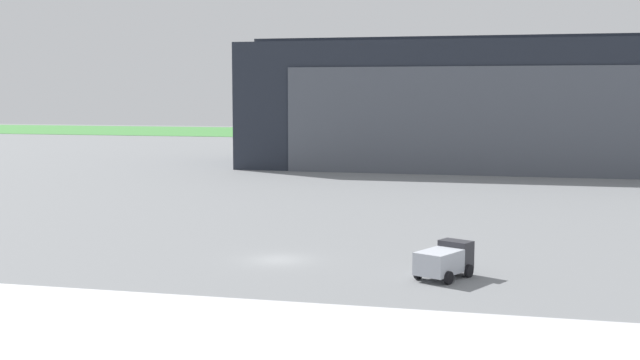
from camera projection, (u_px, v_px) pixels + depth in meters
ground_plane at (278, 260)px, 60.92m from camera, size 440.00×440.00×0.00m
grass_field_strip at (454, 134)px, 237.32m from camera, size 440.00×56.00×0.08m
maintenance_hangar at (483, 105)px, 135.21m from camera, size 77.49×30.57×21.57m
stair_truck at (445, 260)px, 54.87m from camera, size 3.90×4.95×2.36m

